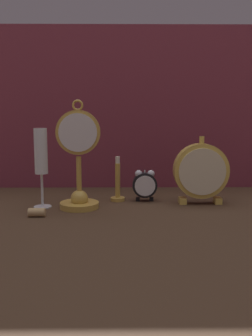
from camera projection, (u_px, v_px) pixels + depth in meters
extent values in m
plane|color=#422D1E|center=(126.00, 211.00, 1.00)|extent=(4.00, 4.00, 0.00)
cube|color=brown|center=(125.00, 108.00, 1.28)|extent=(1.34, 0.01, 0.55)
cylinder|color=gold|center=(79.00, 205.00, 1.03)|extent=(0.11, 0.11, 0.02)
sphere|color=gold|center=(79.00, 199.00, 1.03)|extent=(0.05, 0.05, 0.05)
cylinder|color=gold|center=(79.00, 179.00, 1.02)|extent=(0.01, 0.01, 0.13)
cylinder|color=gold|center=(78.00, 132.00, 1.00)|extent=(0.12, 0.02, 0.12)
cylinder|color=silver|center=(78.00, 133.00, 0.99)|extent=(0.10, 0.00, 0.10)
torus|color=gold|center=(78.00, 105.00, 0.99)|extent=(0.03, 0.01, 0.03)
cube|color=black|center=(138.00, 199.00, 1.11)|extent=(0.01, 0.01, 0.01)
cube|color=black|center=(151.00, 199.00, 1.11)|extent=(0.01, 0.01, 0.01)
cylinder|color=black|center=(145.00, 185.00, 1.11)|extent=(0.07, 0.03, 0.07)
cylinder|color=silver|center=(145.00, 186.00, 1.09)|extent=(0.06, 0.00, 0.06)
sphere|color=silver|center=(139.00, 174.00, 1.10)|extent=(0.02, 0.02, 0.02)
sphere|color=silver|center=(151.00, 174.00, 1.10)|extent=(0.02, 0.02, 0.02)
cylinder|color=silver|center=(145.00, 172.00, 1.10)|extent=(0.00, 0.00, 0.01)
cube|color=gold|center=(182.00, 201.00, 1.08)|extent=(0.02, 0.03, 0.02)
cube|color=gold|center=(218.00, 200.00, 1.08)|extent=(0.02, 0.03, 0.02)
cylinder|color=gold|center=(201.00, 171.00, 1.07)|extent=(0.16, 0.04, 0.16)
cylinder|color=beige|center=(202.00, 172.00, 1.05)|extent=(0.13, 0.00, 0.13)
cylinder|color=gold|center=(202.00, 140.00, 1.05)|extent=(0.01, 0.01, 0.02)
cylinder|color=silver|center=(43.00, 206.00, 1.04)|extent=(0.05, 0.05, 0.01)
cylinder|color=silver|center=(42.00, 189.00, 1.03)|extent=(0.01, 0.01, 0.09)
cylinder|color=white|center=(41.00, 151.00, 1.02)|extent=(0.04, 0.04, 0.12)
cylinder|color=#DBC675|center=(41.00, 159.00, 1.02)|extent=(0.03, 0.03, 0.08)
cylinder|color=gold|center=(118.00, 199.00, 1.12)|extent=(0.04, 0.04, 0.01)
cylinder|color=gold|center=(118.00, 180.00, 1.11)|extent=(0.01, 0.01, 0.10)
cylinder|color=silver|center=(118.00, 160.00, 1.10)|extent=(0.01, 0.01, 0.02)
cylinder|color=tan|center=(37.00, 212.00, 0.94)|extent=(0.04, 0.02, 0.02)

